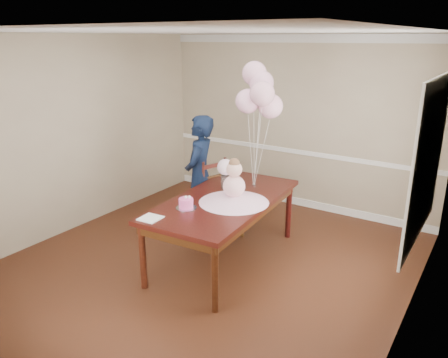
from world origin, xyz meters
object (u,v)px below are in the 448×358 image
Objects in this scene: birthday_cake at (186,203)px; woman at (200,176)px; dining_table_top at (224,200)px; dining_chair_seat at (224,205)px.

woman is at bearing 118.20° from birthday_cake.
birthday_cake is at bearing 12.53° from woman.
dining_table_top is 4.74× the size of dining_chair_seat.
dining_table_top is 0.54m from birthday_cake.
birthday_cake is 1.13m from woman.
woman is (-0.53, 1.00, -0.04)m from birthday_cake.
dining_chair_seat is (-0.19, 1.06, -0.41)m from birthday_cake.
birthday_cake reaches higher than dining_chair_seat.
dining_table_top is at bearing 69.74° from birthday_cake.
dining_table_top is 1.30× the size of woman.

